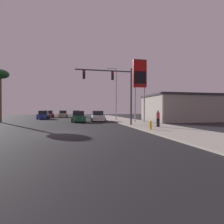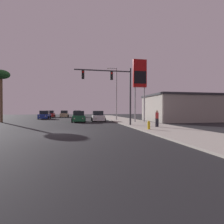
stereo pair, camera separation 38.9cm
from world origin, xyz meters
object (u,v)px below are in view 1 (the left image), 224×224
Objects in this scene: car_green at (78,117)px; gas_station_sign at (140,77)px; car_red at (49,114)px; car_white at (98,117)px; fire_hydrant at (150,125)px; traffic_light_mast at (116,85)px; car_silver at (76,114)px; street_lamp at (115,91)px; pedestrian_on_sidewalk at (158,118)px; car_blue at (43,115)px; car_tan at (63,114)px; palm_tree_near at (0,77)px.

car_green is 0.48× the size of gas_station_sign.
car_green is (6.72, -18.26, 0.00)m from car_red.
car_white is 13.63m from fire_hydrant.
fire_hydrant is (2.01, -4.79, -4.19)m from traffic_light_mast.
car_white is at bearing 101.67° from car_silver.
street_lamp is 5.39× the size of pedestrian_on_sidewalk.
car_silver is 1.00× the size of car_white.
car_blue is 21.00m from gas_station_sign.
car_silver is 18.48m from car_green.
street_lamp reaches higher than car_blue.
car_white is 12.32m from pedestrian_on_sidewalk.
car_red is 19.46m from car_green.
car_green is 14.01m from fire_hydrant.
gas_station_sign reaches higher than car_tan.
traffic_light_mast is (7.41, -26.12, 3.92)m from car_tan.
pedestrian_on_sidewalk is (7.90, -29.21, 0.27)m from car_silver.
car_red is at bearing 129.43° from street_lamp.
car_red is 1.00× the size of car_green.
fire_hydrant is 0.46× the size of pedestrian_on_sidewalk.
car_tan reaches higher than fire_hydrant.
car_silver is at bearing 111.98° from street_lamp.
fire_hydrant is (2.98, -13.29, -0.27)m from car_white.
car_blue is 1.00× the size of car_silver.
street_lamp reaches higher than car_white.
fire_hydrant is at bearing 102.69° from car_silver.
car_green is 9.65m from traffic_light_mast.
car_white is 15.43m from palm_tree_near.
gas_station_sign reaches higher than traffic_light_mast.
pedestrian_on_sidewalk reaches higher than car_tan.
fire_hydrant is at bearing -105.60° from gas_station_sign.
car_white and car_green have the same top height.
car_silver is at bearing 101.28° from fire_hydrant.
traffic_light_mast is 17.84m from palm_tree_near.
street_lamp is 17.62m from palm_tree_near.
fire_hydrant is 2.60m from pedestrian_on_sidewalk.
car_white is at bearing 102.64° from fire_hydrant.
car_blue reaches higher than fire_hydrant.
car_white is 5.71m from street_lamp.
car_blue and car_silver have the same top height.
gas_station_sign reaches higher than car_blue.
palm_tree_near is at bearing 147.62° from pedestrian_on_sidewalk.
pedestrian_on_sidewalk reaches higher than car_green.
car_white is 9.41m from traffic_light_mast.
traffic_light_mast reaches higher than car_silver.
palm_tree_near is (-14.23, 0.60, 5.93)m from car_white.
car_silver is 2.59× the size of pedestrian_on_sidewalk.
car_blue is 0.56× the size of palm_tree_near.
car_tan is at bearing -67.77° from car_white.
street_lamp is (9.72, -15.93, 4.36)m from car_tan.
car_white is at bearing 96.55° from traffic_light_mast.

